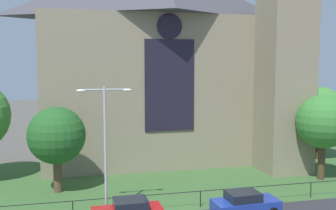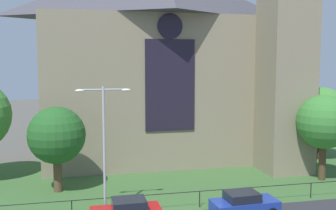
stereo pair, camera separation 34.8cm
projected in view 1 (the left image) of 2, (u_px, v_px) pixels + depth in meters
ground at (155, 177)px, 32.74m from camera, size 160.00×160.00×0.00m
grass_verge at (160, 184)px, 30.81m from camera, size 120.00×20.00×0.01m
church_building at (165, 57)px, 38.91m from camera, size 23.20×16.20×26.00m
iron_railing at (200, 193)px, 25.73m from camera, size 33.24×0.07×1.13m
tree_right_near at (323, 122)px, 31.67m from camera, size 4.41×4.41×7.07m
tree_right_far at (320, 112)px, 38.76m from camera, size 4.95×4.95×7.30m
tree_left_near at (57, 136)px, 28.54m from camera, size 4.26×4.26×6.42m
streetlamp_near at (105, 134)px, 23.79m from camera, size 3.37×0.26×8.18m
parked_car_blue at (245, 203)px, 24.47m from camera, size 4.28×2.18×1.51m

